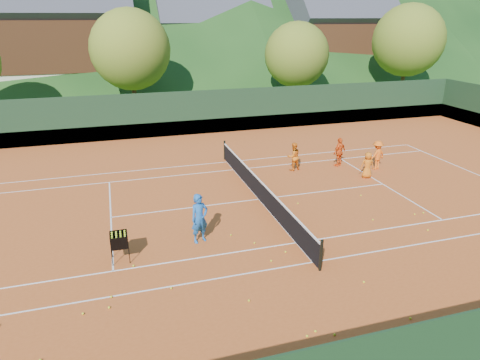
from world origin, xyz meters
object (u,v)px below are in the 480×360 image
object	(u,v)px
chalet_mid	(212,41)
coach	(200,218)
chalet_right	(338,39)
student_a	(293,157)
student_c	(367,165)
chalet_left	(60,39)
ball_hopper	(119,241)
student_d	(377,155)
student_b	(339,152)
tennis_net	(259,189)

from	to	relation	value
chalet_mid	coach	bearing A→B (deg)	-104.12
coach	chalet_right	xyz separation A→B (m)	(23.30, 32.99, 4.32)
student_a	student_c	bearing A→B (deg)	135.91
student_a	chalet_left	world-z (taller)	chalet_left
ball_hopper	chalet_left	size ratio (longest dim) A/B	0.07
student_d	ball_hopper	xyz separation A→B (m)	(-13.47, -5.56, -0.03)
student_d	chalet_right	size ratio (longest dim) A/B	0.13
student_b	student_c	size ratio (longest dim) A/B	1.18
coach	tennis_net	distance (m)	4.47
ball_hopper	chalet_right	bearing A→B (deg)	52.05
coach	chalet_mid	size ratio (longest dim) A/B	0.15
chalet_mid	chalet_right	xyz separation A→B (m)	(14.00, -4.00, 0.27)
coach	student_c	bearing A→B (deg)	3.87
chalet_right	student_a	bearing A→B (deg)	-122.34
coach	student_c	distance (m)	10.25
chalet_mid	ball_hopper	bearing A→B (deg)	-107.91
student_b	ball_hopper	size ratio (longest dim) A/B	1.58
student_c	ball_hopper	distance (m)	13.06
coach	chalet_right	distance (m)	40.62
student_c	chalet_mid	bearing A→B (deg)	-76.93
student_b	tennis_net	xyz separation A→B (m)	(-5.67, -3.09, -0.29)
coach	chalet_mid	bearing A→B (deg)	56.63
student_a	tennis_net	xyz separation A→B (m)	(-3.01, -3.17, -0.25)
student_a	student_c	size ratio (longest dim) A/B	1.12
student_d	ball_hopper	size ratio (longest dim) A/B	1.56
coach	student_b	bearing A→B (deg)	14.85
coach	ball_hopper	size ratio (longest dim) A/B	1.84
student_b	student_c	bearing A→B (deg)	78.72
student_a	chalet_left	size ratio (longest dim) A/B	0.11
tennis_net	ball_hopper	distance (m)	7.06
ball_hopper	student_b	bearing A→B (deg)	29.19
student_a	ball_hopper	world-z (taller)	student_a
coach	chalet_left	bearing A→B (deg)	82.22
student_d	chalet_left	bearing A→B (deg)	-74.09
student_b	chalet_mid	world-z (taller)	chalet_mid
student_d	tennis_net	xyz separation A→B (m)	(-7.34, -2.06, -0.28)
tennis_net	chalet_mid	size ratio (longest dim) A/B	0.95
tennis_net	chalet_left	xyz separation A→B (m)	(-10.00, 30.00, 5.13)
student_d	ball_hopper	distance (m)	14.57
student_c	ball_hopper	bearing A→B (deg)	33.18
student_b	chalet_right	world-z (taller)	chalet_right
student_a	student_c	xyz separation A→B (m)	(3.11, -2.13, -0.08)
coach	student_a	distance (m)	8.82
student_c	chalet_mid	world-z (taller)	chalet_mid
tennis_net	ball_hopper	world-z (taller)	tennis_net
chalet_mid	chalet_right	size ratio (longest dim) A/B	1.06
student_a	student_d	bearing A→B (deg)	155.96
tennis_net	chalet_right	bearing A→B (deg)	56.31
student_b	chalet_left	bearing A→B (deg)	-83.44
student_d	chalet_right	distance (m)	31.00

